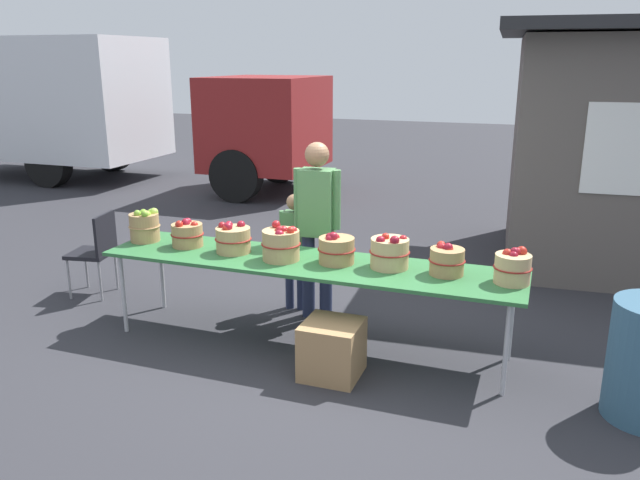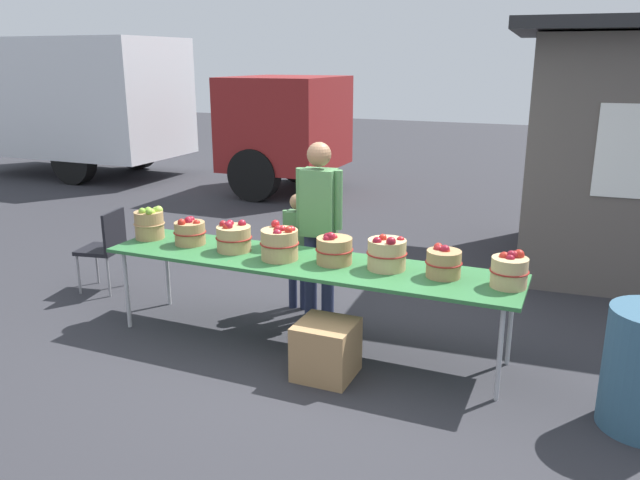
{
  "view_description": "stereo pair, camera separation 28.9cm",
  "coord_description": "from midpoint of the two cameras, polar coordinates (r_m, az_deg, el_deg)",
  "views": [
    {
      "loc": [
        1.78,
        -4.61,
        2.36
      ],
      "look_at": [
        0.0,
        0.3,
        0.85
      ],
      "focal_mm": 35.44,
      "sensor_mm": 36.0,
      "label": 1
    },
    {
      "loc": [
        2.05,
        -4.5,
        2.36
      ],
      "look_at": [
        0.0,
        0.3,
        0.85
      ],
      "focal_mm": 35.44,
      "sensor_mm": 36.0,
      "label": 2
    }
  ],
  "objects": [
    {
      "name": "market_table",
      "position": [
        5.21,
        -2.72,
        -2.27
      ],
      "size": [
        3.5,
        0.76,
        0.75
      ],
      "color": "#2D6B38",
      "rests_on": "ground"
    },
    {
      "name": "ground_plane",
      "position": [
        5.48,
        -2.62,
        -9.42
      ],
      "size": [
        40.0,
        40.0,
        0.0
      ],
      "primitive_type": "plane",
      "color": "#2D2D33"
    },
    {
      "name": "apple_basket_red_3",
      "position": [
        5.11,
        -0.14,
        -0.87
      ],
      "size": [
        0.31,
        0.31,
        0.27
      ],
      "color": "#A87F51",
      "rests_on": "market_table"
    },
    {
      "name": "box_truck",
      "position": [
        13.39,
        -20.04,
        11.42
      ],
      "size": [
        7.73,
        2.28,
        2.75
      ],
      "rotation": [
        0.0,
        0.0,
        0.01
      ],
      "color": "silver",
      "rests_on": "ground"
    },
    {
      "name": "apple_basket_red_2",
      "position": [
        5.21,
        -5.12,
        -0.35
      ],
      "size": [
        0.33,
        0.33,
        0.31
      ],
      "color": "tan",
      "rests_on": "market_table"
    },
    {
      "name": "apple_basket_green_0",
      "position": [
        5.99,
        -16.88,
        1.23
      ],
      "size": [
        0.28,
        0.28,
        0.31
      ],
      "color": "#A87F51",
      "rests_on": "market_table"
    },
    {
      "name": "apple_basket_red_6",
      "position": [
        4.83,
        15.38,
        -2.4
      ],
      "size": [
        0.28,
        0.28,
        0.27
      ],
      "color": "tan",
      "rests_on": "market_table"
    },
    {
      "name": "vendor_adult",
      "position": [
        5.72,
        -1.72,
        2.07
      ],
      "size": [
        0.44,
        0.24,
        1.65
      ],
      "rotation": [
        0.0,
        0.0,
        3.22
      ],
      "color": "#262D4C",
      "rests_on": "ground"
    },
    {
      "name": "apple_basket_red_5",
      "position": [
        4.92,
        9.73,
        -1.83
      ],
      "size": [
        0.28,
        0.28,
        0.25
      ],
      "color": "#A87F51",
      "rests_on": "market_table"
    },
    {
      "name": "folding_chair",
      "position": [
        6.85,
        -20.67,
        -0.63
      ],
      "size": [
        0.47,
        0.47,
        0.86
      ],
      "rotation": [
        0.0,
        0.0,
        4.89
      ],
      "color": "black",
      "rests_on": "ground"
    },
    {
      "name": "produce_crate",
      "position": [
        4.89,
        -0.62,
        -9.85
      ],
      "size": [
        0.43,
        0.43,
        0.43
      ],
      "primitive_type": "cube",
      "color": "#A87F51",
      "rests_on": "ground"
    },
    {
      "name": "child_customer",
      "position": [
        6.01,
        -3.67,
        -0.24
      ],
      "size": [
        0.3,
        0.17,
        1.14
      ],
      "rotation": [
        0.0,
        0.0,
        3.25
      ],
      "color": "#262D4C",
      "rests_on": "ground"
    },
    {
      "name": "apple_basket_red_0",
      "position": [
        5.73,
        -13.33,
        0.55
      ],
      "size": [
        0.29,
        0.29,
        0.25
      ],
      "color": "#A87F51",
      "rests_on": "market_table"
    },
    {
      "name": "apple_basket_red_1",
      "position": [
        5.48,
        -9.37,
        0.1
      ],
      "size": [
        0.32,
        0.32,
        0.27
      ],
      "color": "tan",
      "rests_on": "market_table"
    },
    {
      "name": "apple_basket_red_4",
      "position": [
        5.01,
        4.67,
        -1.14
      ],
      "size": [
        0.32,
        0.32,
        0.29
      ],
      "color": "tan",
      "rests_on": "market_table"
    }
  ]
}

